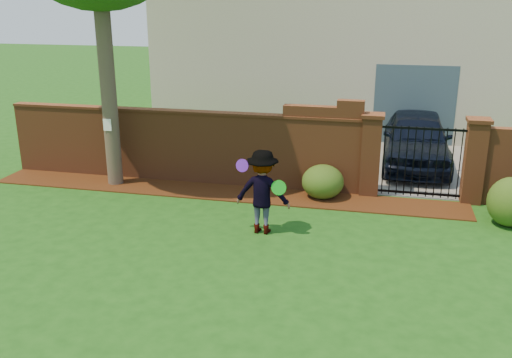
% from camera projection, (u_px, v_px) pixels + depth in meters
% --- Properties ---
extents(ground, '(80.00, 80.00, 0.01)m').
position_uv_depth(ground, '(218.00, 260.00, 9.68)').
color(ground, '#1A4B12').
rests_on(ground, ground).
extents(mulch_bed, '(11.10, 1.08, 0.03)m').
position_uv_depth(mulch_bed, '(220.00, 192.00, 12.97)').
color(mulch_bed, '#361909').
rests_on(mulch_bed, ground).
extents(brick_wall, '(8.70, 0.31, 2.16)m').
position_uv_depth(brick_wall, '(185.00, 144.00, 13.52)').
color(brick_wall, brown).
rests_on(brick_wall, ground).
extents(pillar_left, '(0.50, 0.50, 1.88)m').
position_uv_depth(pillar_left, '(371.00, 154.00, 12.57)').
color(pillar_left, brown).
rests_on(pillar_left, ground).
extents(pillar_right, '(0.50, 0.50, 1.88)m').
position_uv_depth(pillar_right, '(474.00, 161.00, 12.10)').
color(pillar_right, brown).
rests_on(pillar_right, ground).
extents(iron_gate, '(1.78, 0.03, 1.60)m').
position_uv_depth(iron_gate, '(421.00, 162.00, 12.37)').
color(iron_gate, black).
rests_on(iron_gate, ground).
extents(driveway, '(3.20, 8.00, 0.01)m').
position_uv_depth(driveway, '(412.00, 152.00, 16.33)').
color(driveway, slate).
rests_on(driveway, ground).
extents(house, '(12.40, 6.40, 6.30)m').
position_uv_depth(house, '(342.00, 31.00, 19.59)').
color(house, beige).
rests_on(house, ground).
extents(car, '(1.74, 4.27, 1.45)m').
position_uv_depth(car, '(417.00, 141.00, 14.63)').
color(car, black).
rests_on(car, ground).
extents(paper_notice, '(0.20, 0.01, 0.28)m').
position_uv_depth(paper_notice, '(107.00, 125.00, 12.95)').
color(paper_notice, white).
rests_on(paper_notice, tree).
extents(shrub_left, '(0.94, 0.94, 0.77)m').
position_uv_depth(shrub_left, '(323.00, 182.00, 12.53)').
color(shrub_left, '#244915').
rests_on(shrub_left, ground).
extents(shrub_middle, '(0.90, 0.90, 0.99)m').
position_uv_depth(shrub_middle, '(511.00, 202.00, 10.98)').
color(shrub_middle, '#244915').
rests_on(shrub_middle, ground).
extents(man, '(1.09, 0.67, 1.63)m').
position_uv_depth(man, '(262.00, 192.00, 10.55)').
color(man, gray).
rests_on(man, ground).
extents(frisbee_purple, '(0.25, 0.10, 0.25)m').
position_uv_depth(frisbee_purple, '(242.00, 166.00, 10.48)').
color(frisbee_purple, '#671FC4').
rests_on(frisbee_purple, man).
extents(frisbee_green, '(0.29, 0.07, 0.28)m').
position_uv_depth(frisbee_green, '(279.00, 188.00, 10.31)').
color(frisbee_green, green).
rests_on(frisbee_green, man).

